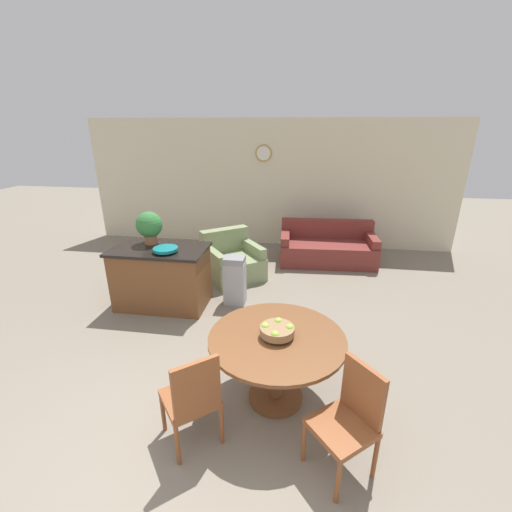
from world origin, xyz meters
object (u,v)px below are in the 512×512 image
Objects in this scene: kitchen_island at (162,277)px; trash_bin at (235,281)px; dining_chair_near_right at (350,416)px; potted_plant at (149,226)px; fruit_bowl at (277,330)px; couch at (327,248)px; teal_bowl at (166,249)px; armchair at (232,262)px; dining_chair_near_left at (193,397)px; dining_table at (277,351)px.

trash_bin is (1.06, 0.21, -0.09)m from kitchen_island.
dining_chair_near_right is 1.90× the size of potted_plant.
fruit_bowl is 3.89m from couch.
potted_plant is 3.46m from couch.
teal_bowl is 0.46× the size of trash_bin.
kitchen_island is 1.08× the size of armchair.
kitchen_island is at bearing 78.85° from dining_chair_near_left.
armchair is (-1.05, 2.83, -0.51)m from fruit_bowl.
couch reaches higher than trash_bin.
teal_bowl is at bearing 138.15° from dining_table.
dining_chair_near_left reaches higher than couch.
kitchen_island is 1.83× the size of trash_bin.
dining_chair_near_left is at bearing -109.35° from couch.
armchair reaches higher than couch.
trash_bin is (-1.42, 2.50, -0.13)m from dining_chair_near_right.
potted_plant reaches higher than fruit_bowl.
kitchen_island reaches higher than couch.
potted_plant is 0.26× the size of couch.
couch is at bearing 40.49° from kitchen_island.
kitchen_island is 0.77m from potted_plant.
teal_bowl is (-1.06, 2.13, 0.45)m from dining_chair_near_left.
dining_chair_near_right reaches higher than kitchen_island.
fruit_bowl reaches higher than armchair.
dining_chair_near_right is 4.44m from couch.
dining_chair_near_right is at bearing -42.80° from kitchen_island.
teal_bowl is 3.35m from couch.
dining_chair_near_left is at bearing -63.42° from teal_bowl.
dining_table is 1.41× the size of dining_chair_near_left.
dining_chair_near_right is (1.24, -0.01, 0.00)m from dining_chair_near_left.
armchair is (-1.67, 3.46, -0.22)m from dining_chair_near_right.
couch is at bearing -7.95° from armchair.
dining_table is 3.87m from couch.
armchair is at bearing 104.74° from trash_bin.
dining_table is at bearing -41.85° from kitchen_island.
dining_chair_near_left reaches higher than trash_bin.
kitchen_island reaches higher than fruit_bowl.
potted_plant is 1.49m from trash_bin.
teal_bowl is (-2.30, 2.14, 0.45)m from dining_chair_near_right.
armchair is at bearing 64.28° from teal_bowl.
teal_bowl reaches higher than trash_bin.
potted_plant is (-1.43, 2.45, 0.68)m from dining_chair_near_left.
dining_chair_near_right is at bearing -101.86° from armchair.
kitchen_island is at bearing 138.15° from dining_table.
couch reaches higher than dining_table.
dining_table is at bearing 4.97° from dining_chair_near_right.
kitchen_island is at bearing -42.29° from potted_plant.
trash_bin is (-0.80, 1.87, -0.42)m from fruit_bowl.
dining_chair_near_right is at bearing -42.76° from potted_plant.
kitchen_island is (-1.86, 1.66, -0.10)m from dining_table.
teal_bowl is at bearing -153.33° from armchair.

